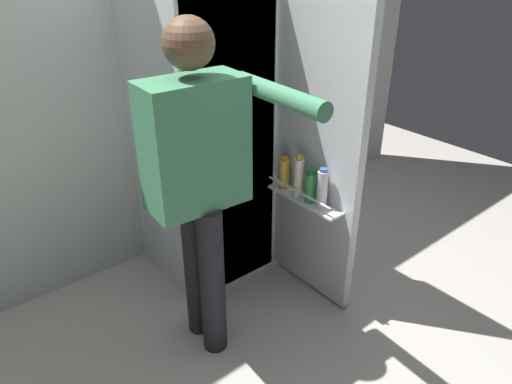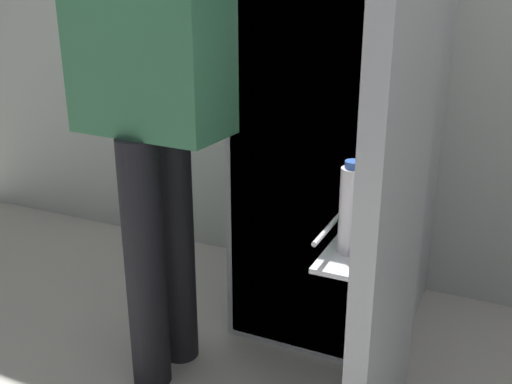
{
  "view_description": "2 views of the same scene",
  "coord_description": "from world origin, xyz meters",
  "views": [
    {
      "loc": [
        -1.36,
        -1.59,
        1.84
      ],
      "look_at": [
        -0.13,
        -0.09,
        0.8
      ],
      "focal_mm": 33.25,
      "sensor_mm": 36.0,
      "label": 1
    },
    {
      "loc": [
        0.58,
        -1.4,
        1.23
      ],
      "look_at": [
        -0.06,
        -0.02,
        0.67
      ],
      "focal_mm": 42.29,
      "sensor_mm": 36.0,
      "label": 2
    }
  ],
  "objects": [
    {
      "name": "refrigerator",
      "position": [
        0.02,
        0.51,
        0.86
      ],
      "size": [
        0.64,
        1.21,
        1.72
      ],
      "color": "silver",
      "rests_on": "ground_plane"
    },
    {
      "name": "person",
      "position": [
        -0.38,
        -0.0,
        0.96
      ],
      "size": [
        0.53,
        0.76,
        1.6
      ],
      "color": "black",
      "rests_on": "ground_plane"
    }
  ]
}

